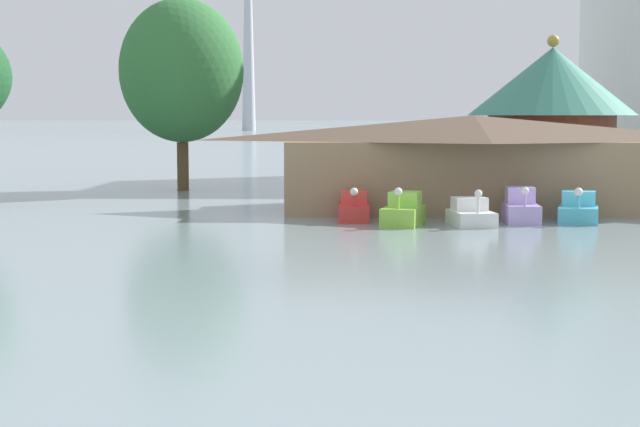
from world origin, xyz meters
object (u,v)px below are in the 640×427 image
Objects in this scene: boathouse at (473,161)px; shoreline_tree_mid at (182,71)px; pedal_boat_lime at (404,211)px; pedal_boat_lavender at (520,208)px; pedal_boat_cyan at (578,210)px; pedal_boat_red at (354,209)px; green_roof_pavilion at (552,111)px; pedal_boat_white at (471,214)px.

boathouse is 20.73m from shoreline_tree_mid.
pedal_boat_lime is 23.46m from shoreline_tree_mid.
boathouse is (-1.30, 5.65, 1.79)m from pedal_boat_lavender.
pedal_boat_cyan is at bearing 93.26° from pedal_boat_lavender.
boathouse is (5.84, 5.08, 1.87)m from pedal_boat_red.
boathouse is 10.83m from green_roof_pavilion.
green_roof_pavilion is at bearing 165.89° from pedal_boat_lavender.
pedal_boat_lime is 2.79m from pedal_boat_white.
pedal_boat_lavender is 25.73m from shoreline_tree_mid.
pedal_boat_lavender is 1.01× the size of pedal_boat_cyan.
boathouse is 1.67× the size of shoreline_tree_mid.
pedal_boat_white is 25.26m from shoreline_tree_mid.
pedal_boat_red is at bearing -79.12° from pedal_boat_cyan.
pedal_boat_cyan is at bearing 97.42° from pedal_boat_white.
shoreline_tree_mid is (-21.71, 3.13, 2.46)m from green_roof_pavilion.
shoreline_tree_mid is at bearing -132.60° from pedal_boat_lime.
pedal_boat_red is 21.12m from shoreline_tree_mid.
pedal_boat_cyan is (2.48, 0.04, -0.07)m from pedal_boat_lavender.
boathouse is at bearing -122.00° from green_roof_pavilion.
boathouse is (3.77, 6.69, 1.84)m from pedal_boat_lime.
pedal_boat_lime reaches higher than pedal_boat_red.
pedal_boat_cyan is at bearing -55.98° from boathouse.
pedal_boat_white is at bearing -51.56° from shoreline_tree_mid.
pedal_boat_lavender is (7.14, -0.56, 0.08)m from pedal_boat_red.
pedal_boat_white is 17.77m from green_roof_pavilion.
shoreline_tree_mid reaches higher than pedal_boat_cyan.
pedal_boat_white is (4.85, -1.89, -0.05)m from pedal_boat_red.
pedal_boat_red is at bearing -59.10° from shoreline_tree_mid.
pedal_boat_red is at bearing -129.16° from green_roof_pavilion.
boathouse reaches higher than pedal_boat_cyan.
pedal_boat_lavender is 2.48m from pedal_boat_cyan.
pedal_boat_red is 0.24× the size of shoreline_tree_mid.
green_roof_pavilion is at bearing -173.12° from pedal_boat_cyan.
boathouse reaches higher than pedal_boat_white.
pedal_boat_lavender is at bearing -106.39° from green_roof_pavilion.
pedal_boat_red is 2.62m from pedal_boat_lime.
pedal_boat_lime is 0.28× the size of shoreline_tree_mid.
pedal_boat_red is 5.20m from pedal_boat_white.
pedal_boat_cyan is at bearing 112.24° from pedal_boat_lime.
pedal_boat_lavender is at bearing -45.51° from shoreline_tree_mid.
boathouse is at bearing -164.74° from pedal_boat_lavender.
shoreline_tree_mid is (-12.35, 18.77, 6.72)m from pedal_boat_lime.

